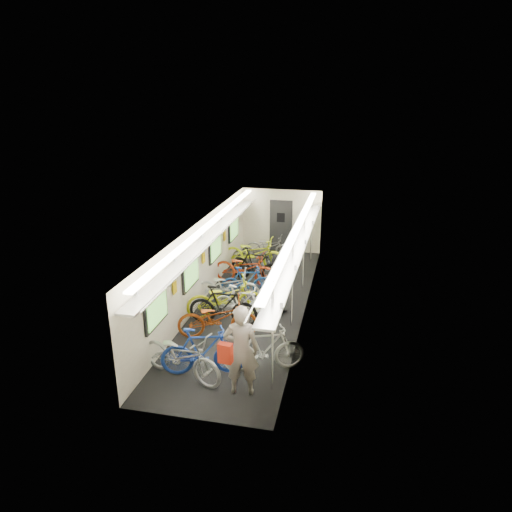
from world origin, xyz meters
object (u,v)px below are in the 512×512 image
at_px(bicycle_0, 181,356).
at_px(passenger_mid, 277,282).
at_px(passenger_near, 241,350).
at_px(bicycle_1, 203,351).
at_px(backpack, 225,353).

distance_m(bicycle_0, passenger_mid, 3.97).
relative_size(passenger_near, passenger_mid, 1.20).
distance_m(bicycle_1, passenger_near, 1.13).
bearing_deg(passenger_near, bicycle_1, -34.85).
height_order(bicycle_0, backpack, backpack).
bearing_deg(bicycle_1, backpack, -159.72).
xyz_separation_m(passenger_near, backpack, (-0.13, -0.66, 0.32)).
height_order(passenger_mid, backpack, passenger_mid).
distance_m(bicycle_1, backpack, 1.57).
xyz_separation_m(passenger_near, passenger_mid, (0.04, 3.94, -0.16)).
bearing_deg(backpack, passenger_near, 86.19).
xyz_separation_m(bicycle_1, backpack, (0.82, -1.12, 0.73)).
distance_m(bicycle_0, passenger_near, 1.44).
bearing_deg(bicycle_1, bicycle_0, 104.20).
bearing_deg(passenger_mid, backpack, 128.22).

